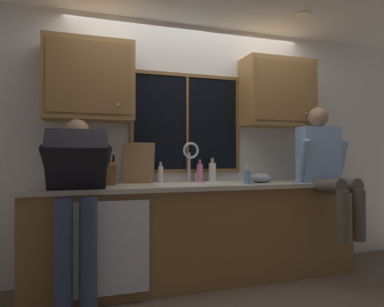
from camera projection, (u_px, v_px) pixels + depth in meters
name	position (u px, v px, depth m)	size (l,w,h in m)	color
back_wall	(189.00, 147.00, 3.61)	(5.50, 0.12, 2.55)	silver
ceiling_downlight_right	(302.00, 14.00, 3.28)	(0.14, 0.14, 0.01)	#FFEAB2
window_glass	(187.00, 123.00, 3.53)	(1.10, 0.02, 0.95)	black
window_frame_top	(187.00, 75.00, 3.53)	(1.17, 0.02, 0.04)	brown
window_frame_bottom	(187.00, 171.00, 3.52)	(1.17, 0.02, 0.04)	brown
window_frame_left	(132.00, 121.00, 3.35)	(0.04, 0.02, 0.95)	brown
window_frame_right	(237.00, 125.00, 3.70)	(0.04, 0.02, 0.95)	brown
window_mullion_center	(187.00, 123.00, 3.52)	(0.02, 0.02, 0.95)	brown
lower_cabinet_run	(200.00, 234.00, 3.27)	(3.10, 0.58, 0.88)	olive
countertop	(201.00, 186.00, 3.25)	(3.16, 0.62, 0.04)	beige
dishwasher_front	(111.00, 248.00, 2.70)	(0.60, 0.02, 0.74)	white
upper_cabinet_left	(89.00, 81.00, 3.08)	(0.78, 0.36, 0.72)	#9E703D
upper_cabinet_right	(278.00, 93.00, 3.68)	(0.78, 0.36, 0.72)	#9E703D
sink	(196.00, 194.00, 3.25)	(0.80, 0.46, 0.21)	white
faucet	(191.00, 157.00, 3.43)	(0.18, 0.09, 0.40)	silver
person_standing	(76.00, 188.00, 2.65)	(0.53, 0.71, 1.50)	#384260
person_sitting_on_counter	(325.00, 164.00, 3.38)	(0.54, 0.61, 1.26)	#595147
knife_block	(109.00, 173.00, 3.09)	(0.12, 0.18, 0.32)	brown
cutting_board	(139.00, 163.00, 3.29)	(0.30, 0.02, 0.40)	#997047
mixing_bowl	(261.00, 178.00, 3.42)	(0.21, 0.21, 0.10)	#8C99A8
soap_dispenser	(247.00, 177.00, 3.27)	(0.06, 0.07, 0.18)	#668CCC
bottle_green_glass	(200.00, 172.00, 3.49)	(0.06, 0.06, 0.24)	pink
bottle_tall_clear	(161.00, 174.00, 3.37)	(0.05, 0.05, 0.22)	silver
bottle_amber_small	(212.00, 172.00, 3.52)	(0.07, 0.07, 0.25)	silver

